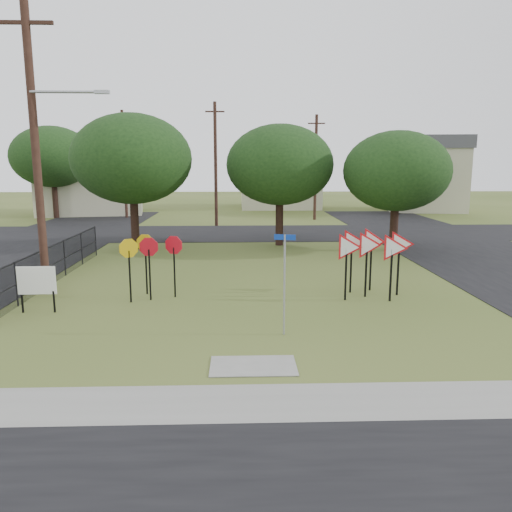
{
  "coord_description": "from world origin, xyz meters",
  "views": [
    {
      "loc": [
        -0.31,
        -13.29,
        4.64
      ],
      "look_at": [
        0.25,
        3.0,
        1.6
      ],
      "focal_mm": 35.0,
      "sensor_mm": 36.0,
      "label": 1
    }
  ],
  "objects_px": {
    "stop_sign_cluster": "(149,252)",
    "info_board": "(37,282)",
    "street_name_sign": "(284,278)",
    "yield_sign_cluster": "(371,248)"
  },
  "relations": [
    {
      "from": "stop_sign_cluster",
      "to": "yield_sign_cluster",
      "type": "distance_m",
      "value": 7.7
    },
    {
      "from": "street_name_sign",
      "to": "yield_sign_cluster",
      "type": "relative_size",
      "value": 0.92
    },
    {
      "from": "yield_sign_cluster",
      "to": "street_name_sign",
      "type": "bearing_deg",
      "value": -130.7
    },
    {
      "from": "stop_sign_cluster",
      "to": "info_board",
      "type": "relative_size",
      "value": 1.48
    },
    {
      "from": "street_name_sign",
      "to": "yield_sign_cluster",
      "type": "height_order",
      "value": "street_name_sign"
    },
    {
      "from": "yield_sign_cluster",
      "to": "info_board",
      "type": "height_order",
      "value": "yield_sign_cluster"
    },
    {
      "from": "street_name_sign",
      "to": "stop_sign_cluster",
      "type": "height_order",
      "value": "street_name_sign"
    },
    {
      "from": "stop_sign_cluster",
      "to": "info_board",
      "type": "bearing_deg",
      "value": -154.22
    },
    {
      "from": "stop_sign_cluster",
      "to": "yield_sign_cluster",
      "type": "bearing_deg",
      "value": 0.48
    },
    {
      "from": "street_name_sign",
      "to": "info_board",
      "type": "relative_size",
      "value": 1.87
    }
  ]
}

